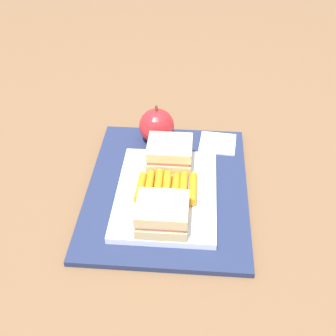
# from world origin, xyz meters

# --- Properties ---
(ground_plane) EXTENTS (2.40, 2.40, 0.00)m
(ground_plane) POSITION_xyz_m (0.00, 0.00, 0.00)
(ground_plane) COLOR brown
(lunchbag_mat) EXTENTS (0.36, 0.28, 0.01)m
(lunchbag_mat) POSITION_xyz_m (0.00, 0.00, 0.01)
(lunchbag_mat) COLOR navy
(lunchbag_mat) RESTS_ON ground_plane
(food_tray) EXTENTS (0.23, 0.17, 0.01)m
(food_tray) POSITION_xyz_m (-0.03, 0.00, 0.02)
(food_tray) COLOR white
(food_tray) RESTS_ON lunchbag_mat
(sandwich_half_left) EXTENTS (0.07, 0.08, 0.04)m
(sandwich_half_left) POSITION_xyz_m (-0.10, 0.00, 0.04)
(sandwich_half_left) COLOR #DBC189
(sandwich_half_left) RESTS_ON food_tray
(sandwich_half_right) EXTENTS (0.07, 0.08, 0.04)m
(sandwich_half_right) POSITION_xyz_m (0.05, 0.00, 0.04)
(sandwich_half_right) COLOR #DBC189
(sandwich_half_right) RESTS_ON food_tray
(carrot_sticks_bundle) EXTENTS (0.08, 0.10, 0.02)m
(carrot_sticks_bundle) POSITION_xyz_m (-0.02, -0.00, 0.03)
(carrot_sticks_bundle) COLOR orange
(carrot_sticks_bundle) RESTS_ON food_tray
(apple) EXTENTS (0.07, 0.07, 0.08)m
(apple) POSITION_xyz_m (0.14, 0.03, 0.04)
(apple) COLOR red
(apple) RESTS_ON lunchbag_mat
(paper_napkin) EXTENTS (0.08, 0.08, 0.00)m
(paper_napkin) POSITION_xyz_m (0.14, -0.09, 0.01)
(paper_napkin) COLOR white
(paper_napkin) RESTS_ON lunchbag_mat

